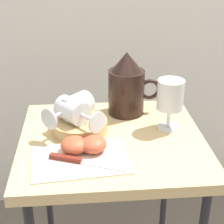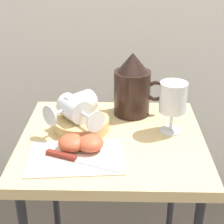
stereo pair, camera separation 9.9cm
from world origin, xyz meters
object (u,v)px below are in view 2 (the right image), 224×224
Objects in this scene: apple_half_left at (71,143)px; basket_tray at (82,124)px; wine_glass_upright at (173,100)px; wine_glass_tipped_far at (75,109)px; knife at (72,158)px; table at (112,160)px; pitcher at (132,90)px; wine_glass_tipped_near at (78,105)px; apple_half_right at (90,143)px.

basket_tray is at bearing 83.16° from apple_half_left.
apple_half_left is at bearing -157.76° from wine_glass_upright.
wine_glass_tipped_far is (-0.02, -0.01, 0.05)m from basket_tray.
wine_glass_upright is 0.33m from knife.
apple_half_left is (-0.10, -0.07, 0.10)m from table.
table is 0.23m from pitcher.
apple_half_left is (-0.27, -0.11, -0.08)m from wine_glass_upright.
knife is at bearing -92.90° from basket_tray.
pitcher is at bearing 133.43° from wine_glass_upright.
wine_glass_upright is 0.98× the size of wine_glass_tipped_far.
knife is (-0.01, -0.17, -0.01)m from basket_tray.
table is at bearing -33.52° from wine_glass_tipped_near.
table is 0.18m from wine_glass_tipped_far.
wine_glass_tipped_far is at bearing -179.40° from wine_glass_upright.
wine_glass_tipped_far reaches higher than apple_half_right.
wine_glass_upright is (0.26, -0.01, 0.08)m from basket_tray.
apple_half_left is at bearing -89.43° from wine_glass_tipped_far.
wine_glass_tipped_far is 0.12m from apple_half_left.
wine_glass_tipped_far is 0.78× the size of knife.
wine_glass_tipped_near is at bearing 81.55° from wine_glass_tipped_far.
apple_half_right is at bearing 48.78° from knife.
wine_glass_tipped_near is 0.15m from apple_half_left.
table is 4.46× the size of wine_glass_tipped_near.
basket_tray is 2.25× the size of apple_half_right.
wine_glass_tipped_near reaches higher than apple_half_left.
pitcher reaches higher than table.
wine_glass_upright is 0.97× the size of wine_glass_tipped_near.
apple_half_left reaches higher than table.
wine_glass_tipped_far is 2.15× the size of apple_half_right.
pitcher reaches higher than wine_glass_upright.
apple_half_right reaches higher than knife.
wine_glass_tipped_near is 2.17× the size of apple_half_left.
table is 0.18m from knife.
table is 3.47× the size of pitcher.
basket_tray is at bearing -60.39° from wine_glass_tipped_near.
basket_tray is at bearing 178.47° from wine_glass_upright.
wine_glass_tipped_near is 0.15m from apple_half_right.
pitcher reaches higher than wine_glass_tipped_far.
apple_half_left and apple_half_right have the same top height.
table is at bearing 52.21° from apple_half_right.
wine_glass_tipped_far is at bearing -98.45° from wine_glass_tipped_near.
knife is (0.00, -0.19, -0.06)m from wine_glass_tipped_near.
wine_glass_upright is at bearing 22.24° from apple_half_left.
basket_tray is 0.17m from knife.
pitcher is 1.02× the size of knife.
apple_half_left is at bearing 96.57° from knife.
wine_glass_tipped_near is at bearing 90.76° from knife.
basket_tray is 0.12m from apple_half_right.
apple_half_left is (-0.16, -0.23, -0.06)m from pitcher.
knife is (-0.04, -0.05, -0.02)m from apple_half_right.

